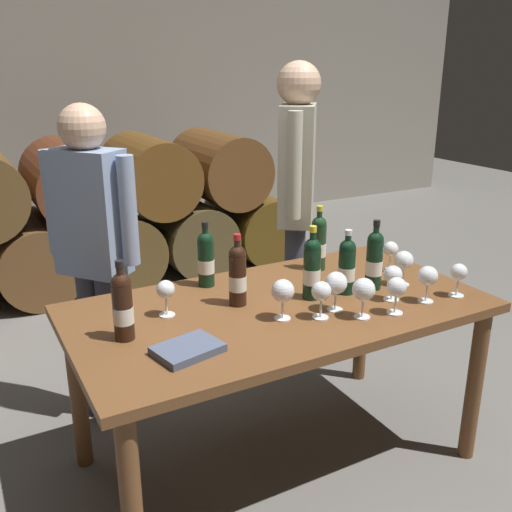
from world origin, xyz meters
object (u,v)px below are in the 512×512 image
wine_glass_9 (364,290)px  wine_bottle_3 (319,242)px  wine_bottle_5 (238,275)px  dining_table (279,324)px  tasting_notebook (188,349)px  wine_bottle_0 (123,306)px  wine_glass_8 (391,250)px  sommelier_presenting (296,189)px  wine_bottle_1 (312,268)px  wine_glass_3 (393,276)px  wine_bottle_4 (374,260)px  wine_glass_1 (336,284)px  wine_glass_7 (397,288)px  wine_glass_5 (321,292)px  wine_glass_2 (166,291)px  wine_glass_6 (428,277)px  wine_glass_0 (404,261)px  wine_bottle_6 (347,266)px  wine_bottle_2 (206,258)px  wine_glass_10 (283,292)px  wine_glass_4 (459,273)px  taster_seated_left (93,241)px

wine_glass_9 → wine_bottle_3: bearing=73.3°
wine_bottle_5 → dining_table: bearing=-28.5°
tasting_notebook → wine_bottle_0: bearing=114.6°
wine_glass_8 → sommelier_presenting: sommelier_presenting is taller
wine_bottle_1 → wine_glass_3: bearing=-32.4°
dining_table → wine_bottle_4: size_ratio=5.49×
wine_glass_1 → wine_glass_7: wine_glass_1 is taller
dining_table → wine_bottle_5: 0.28m
wine_glass_5 → wine_glass_7: size_ratio=1.00×
wine_glass_5 → wine_glass_2: bearing=149.1°
wine_bottle_0 → sommelier_presenting: (1.20, 0.75, 0.15)m
wine_bottle_5 → wine_glass_5: 0.35m
wine_bottle_5 → wine_glass_6: size_ratio=1.93×
wine_glass_6 → dining_table: bearing=153.8°
wine_bottle_5 → wine_glass_5: (0.22, -0.27, -0.02)m
wine_glass_0 → wine_glass_5: 0.53m
wine_bottle_3 → wine_glass_2: bearing=-169.1°
wine_glass_9 → tasting_notebook: wine_glass_9 is taller
wine_glass_1 → wine_glass_8: size_ratio=1.12×
wine_bottle_1 → wine_glass_3: wine_bottle_1 is taller
wine_bottle_3 → wine_glass_6: size_ratio=2.00×
wine_bottle_6 → tasting_notebook: 0.83m
wine_glass_0 → sommelier_presenting: size_ratio=0.09×
wine_bottle_0 → wine_bottle_3: wine_bottle_3 is taller
dining_table → wine_bottle_4: bearing=-5.6°
wine_glass_5 → sommelier_presenting: 1.07m
wine_glass_3 → wine_glass_7: same height
wine_bottle_4 → wine_bottle_5: wine_bottle_4 is taller
wine_bottle_1 → wine_glass_5: size_ratio=2.08×
wine_bottle_0 → wine_glass_9: (0.86, -0.27, -0.01)m
wine_bottle_0 → wine_bottle_2: wine_bottle_0 is taller
wine_bottle_1 → sommelier_presenting: sommelier_presenting is taller
wine_glass_1 → wine_glass_10: 0.23m
wine_glass_3 → wine_glass_10: (-0.50, 0.06, 0.01)m
wine_bottle_0 → wine_glass_1: 0.83m
wine_bottle_6 → wine_glass_3: (0.12, -0.16, -0.02)m
dining_table → wine_glass_9: 0.40m
wine_glass_4 → sommelier_presenting: (-0.15, 1.04, 0.18)m
wine_glass_5 → wine_glass_9: wine_glass_9 is taller
wine_bottle_0 → wine_glass_2: size_ratio=2.03×
wine_bottle_6 → wine_glass_3: size_ratio=1.86×
wine_glass_2 → wine_glass_8: (1.11, -0.02, -0.00)m
wine_glass_6 → wine_bottle_1: bearing=146.6°
wine_bottle_0 → wine_bottle_6: bearing=-1.9°
wine_glass_2 → tasting_notebook: (-0.04, -0.32, -0.09)m
wine_bottle_1 → taster_seated_left: bearing=135.0°
wine_glass_0 → wine_glass_1: size_ratio=0.97×
wine_glass_5 → wine_glass_10: 0.15m
wine_bottle_1 → wine_glass_10: bearing=-150.5°
wine_glass_10 → taster_seated_left: size_ratio=0.11×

